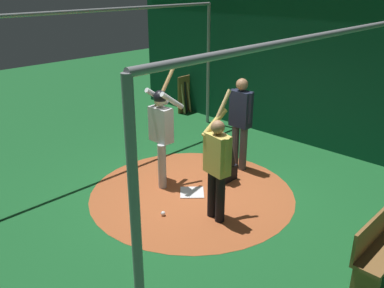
{
  "coord_description": "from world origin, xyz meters",
  "views": [
    {
      "loc": [
        4.69,
        4.53,
        3.58
      ],
      "look_at": [
        0.0,
        0.0,
        0.95
      ],
      "focal_mm": 38.43,
      "sensor_mm": 36.0,
      "label": 1
    }
  ],
  "objects_px": {
    "umpire": "(240,119)",
    "baseball_1": "(210,179)",
    "baseball_0": "(163,213)",
    "home_plate": "(192,192)",
    "bat_rack": "(186,95)",
    "catcher": "(222,161)",
    "batter": "(161,128)",
    "visitor": "(217,164)"
  },
  "relations": [
    {
      "from": "baseball_0",
      "to": "umpire",
      "type": "bearing_deg",
      "value": -173.6
    },
    {
      "from": "batter",
      "to": "catcher",
      "type": "distance_m",
      "value": 1.33
    },
    {
      "from": "catcher",
      "to": "umpire",
      "type": "relative_size",
      "value": 0.52
    },
    {
      "from": "batter",
      "to": "visitor",
      "type": "height_order",
      "value": "batter"
    },
    {
      "from": "batter",
      "to": "catcher",
      "type": "bearing_deg",
      "value": 140.11
    },
    {
      "from": "baseball_0",
      "to": "baseball_1",
      "type": "xyz_separation_m",
      "value": [
        -1.46,
        -0.28,
        0.0
      ]
    },
    {
      "from": "catcher",
      "to": "baseball_0",
      "type": "xyz_separation_m",
      "value": [
        1.65,
        0.16,
        -0.34
      ]
    },
    {
      "from": "catcher",
      "to": "visitor",
      "type": "xyz_separation_m",
      "value": [
        1.1,
        0.81,
        0.58
      ]
    },
    {
      "from": "batter",
      "to": "visitor",
      "type": "bearing_deg",
      "value": 81.09
    },
    {
      "from": "bat_rack",
      "to": "baseball_1",
      "type": "distance_m",
      "value": 4.44
    },
    {
      "from": "home_plate",
      "to": "catcher",
      "type": "distance_m",
      "value": 0.86
    },
    {
      "from": "home_plate",
      "to": "batter",
      "type": "height_order",
      "value": "batter"
    },
    {
      "from": "home_plate",
      "to": "visitor",
      "type": "xyz_separation_m",
      "value": [
        0.33,
        0.85,
        0.95
      ]
    },
    {
      "from": "umpire",
      "to": "baseball_1",
      "type": "bearing_deg",
      "value": -1.81
    },
    {
      "from": "batter",
      "to": "umpire",
      "type": "bearing_deg",
      "value": 157.68
    },
    {
      "from": "home_plate",
      "to": "batter",
      "type": "bearing_deg",
      "value": -82.84
    },
    {
      "from": "baseball_0",
      "to": "batter",
      "type": "bearing_deg",
      "value": -132.04
    },
    {
      "from": "catcher",
      "to": "bat_rack",
      "type": "height_order",
      "value": "bat_rack"
    },
    {
      "from": "visitor",
      "to": "bat_rack",
      "type": "bearing_deg",
      "value": -120.51
    },
    {
      "from": "bat_rack",
      "to": "batter",
      "type": "bearing_deg",
      "value": 39.13
    },
    {
      "from": "visitor",
      "to": "baseball_1",
      "type": "height_order",
      "value": "visitor"
    },
    {
      "from": "umpire",
      "to": "baseball_1",
      "type": "relative_size",
      "value": 24.95
    },
    {
      "from": "home_plate",
      "to": "baseball_0",
      "type": "relative_size",
      "value": 5.68
    },
    {
      "from": "baseball_1",
      "to": "umpire",
      "type": "bearing_deg",
      "value": 178.19
    },
    {
      "from": "visitor",
      "to": "baseball_0",
      "type": "xyz_separation_m",
      "value": [
        0.55,
        -0.65,
        -0.92
      ]
    },
    {
      "from": "baseball_1",
      "to": "baseball_0",
      "type": "bearing_deg",
      "value": 11.01
    },
    {
      "from": "batter",
      "to": "catcher",
      "type": "height_order",
      "value": "batter"
    },
    {
      "from": "batter",
      "to": "bat_rack",
      "type": "height_order",
      "value": "batter"
    },
    {
      "from": "home_plate",
      "to": "umpire",
      "type": "relative_size",
      "value": 0.23
    },
    {
      "from": "umpire",
      "to": "baseball_0",
      "type": "bearing_deg",
      "value": 6.4
    },
    {
      "from": "umpire",
      "to": "bat_rack",
      "type": "bearing_deg",
      "value": -119.69
    },
    {
      "from": "baseball_0",
      "to": "baseball_1",
      "type": "relative_size",
      "value": 1.0
    },
    {
      "from": "baseball_1",
      "to": "batter",
      "type": "bearing_deg",
      "value": -41.46
    },
    {
      "from": "umpire",
      "to": "baseball_0",
      "type": "xyz_separation_m",
      "value": [
        2.3,
        0.26,
        -1.0
      ]
    },
    {
      "from": "visitor",
      "to": "baseball_0",
      "type": "bearing_deg",
      "value": -39.92
    },
    {
      "from": "batter",
      "to": "home_plate",
      "type": "bearing_deg",
      "value": 97.16
    },
    {
      "from": "home_plate",
      "to": "bat_rack",
      "type": "xyz_separation_m",
      "value": [
        -3.39,
        -3.51,
        0.48
      ]
    },
    {
      "from": "catcher",
      "to": "umpire",
      "type": "bearing_deg",
      "value": -171.37
    },
    {
      "from": "catcher",
      "to": "baseball_0",
      "type": "bearing_deg",
      "value": 5.51
    },
    {
      "from": "bat_rack",
      "to": "baseball_1",
      "type": "bearing_deg",
      "value": 50.66
    },
    {
      "from": "catcher",
      "to": "visitor",
      "type": "distance_m",
      "value": 1.48
    },
    {
      "from": "catcher",
      "to": "umpire",
      "type": "distance_m",
      "value": 0.94
    }
  ]
}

